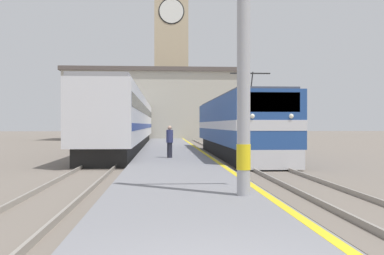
% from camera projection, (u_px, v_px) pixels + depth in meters
% --- Properties ---
extents(ground_plane, '(200.00, 200.00, 0.00)m').
position_uv_depth(ground_plane, '(170.00, 150.00, 34.55)').
color(ground_plane, '#70665B').
extents(platform, '(4.01, 140.00, 0.27)m').
position_uv_depth(platform, '(171.00, 152.00, 29.56)').
color(platform, slate).
rests_on(platform, ground).
extents(rail_track_near, '(2.83, 140.00, 0.16)m').
position_uv_depth(rail_track_near, '(229.00, 153.00, 29.81)').
color(rail_track_near, '#70665B').
rests_on(rail_track_near, ground).
extents(rail_track_far, '(2.83, 140.00, 0.16)m').
position_uv_depth(rail_track_far, '(120.00, 154.00, 29.34)').
color(rail_track_far, '#70665B').
rests_on(rail_track_far, ground).
extents(locomotive_train, '(2.92, 18.02, 4.54)m').
position_uv_depth(locomotive_train, '(236.00, 126.00, 27.02)').
color(locomotive_train, black).
rests_on(locomotive_train, ground).
extents(passenger_train, '(2.92, 34.46, 4.15)m').
position_uv_depth(passenger_train, '(128.00, 121.00, 35.89)').
color(passenger_train, black).
rests_on(passenger_train, ground).
extents(catenary_mast, '(2.84, 0.33, 8.15)m').
position_uv_depth(catenary_mast, '(247.00, 24.00, 10.47)').
color(catenary_mast, '#9E9EA3').
rests_on(catenary_mast, platform).
extents(person_on_platform, '(0.34, 0.34, 1.60)m').
position_uv_depth(person_on_platform, '(170.00, 141.00, 22.49)').
color(person_on_platform, '#23232D').
rests_on(person_on_platform, platform).
extents(clock_tower, '(6.16, 6.16, 26.23)m').
position_uv_depth(clock_tower, '(171.00, 44.00, 67.30)').
color(clock_tower, tan).
rests_on(clock_tower, ground).
extents(station_building, '(22.08, 9.63, 8.90)m').
position_uv_depth(station_building, '(153.00, 105.00, 58.21)').
color(station_building, '#B7B2A3').
rests_on(station_building, ground).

